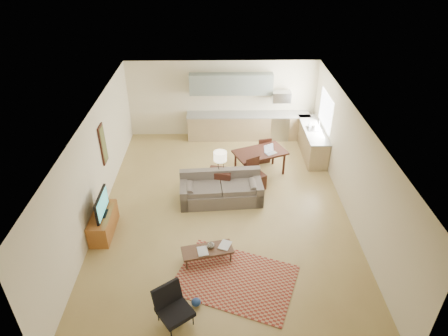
{
  "coord_description": "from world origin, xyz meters",
  "views": [
    {
      "loc": [
        -0.13,
        -8.49,
        6.64
      ],
      "look_at": [
        0.0,
        0.3,
        1.15
      ],
      "focal_mm": 32.0,
      "sensor_mm": 36.0,
      "label": 1
    }
  ],
  "objects_px": {
    "sofa": "(221,189)",
    "tv_credenza": "(103,223)",
    "dining_table": "(260,163)",
    "console_table": "(220,181)",
    "armchair": "(175,309)",
    "coffee_table": "(207,255)"
  },
  "relations": [
    {
      "from": "tv_credenza",
      "to": "dining_table",
      "type": "height_order",
      "value": "dining_table"
    },
    {
      "from": "sofa",
      "to": "coffee_table",
      "type": "relative_size",
      "value": 2.02
    },
    {
      "from": "sofa",
      "to": "dining_table",
      "type": "xyz_separation_m",
      "value": [
        1.18,
        1.38,
        -0.02
      ]
    },
    {
      "from": "coffee_table",
      "to": "tv_credenza",
      "type": "xyz_separation_m",
      "value": [
        -2.59,
        1.02,
        0.11
      ]
    },
    {
      "from": "sofa",
      "to": "armchair",
      "type": "relative_size",
      "value": 2.99
    },
    {
      "from": "coffee_table",
      "to": "sofa",
      "type": "bearing_deg",
      "value": 68.66
    },
    {
      "from": "sofa",
      "to": "tv_credenza",
      "type": "relative_size",
      "value": 1.88
    },
    {
      "from": "coffee_table",
      "to": "console_table",
      "type": "height_order",
      "value": "console_table"
    },
    {
      "from": "console_table",
      "to": "tv_credenza",
      "type": "bearing_deg",
      "value": -137.93
    },
    {
      "from": "console_table",
      "to": "coffee_table",
      "type": "bearing_deg",
      "value": -84.73
    },
    {
      "from": "tv_credenza",
      "to": "console_table",
      "type": "bearing_deg",
      "value": 30.22
    },
    {
      "from": "console_table",
      "to": "armchair",
      "type": "bearing_deg",
      "value": -89.75
    },
    {
      "from": "sofa",
      "to": "tv_credenza",
      "type": "xyz_separation_m",
      "value": [
        -2.92,
        -1.27,
        -0.12
      ]
    },
    {
      "from": "sofa",
      "to": "console_table",
      "type": "height_order",
      "value": "sofa"
    },
    {
      "from": "tv_credenza",
      "to": "console_table",
      "type": "relative_size",
      "value": 1.67
    },
    {
      "from": "armchair",
      "to": "tv_credenza",
      "type": "height_order",
      "value": "armchair"
    },
    {
      "from": "coffee_table",
      "to": "armchair",
      "type": "relative_size",
      "value": 1.48
    },
    {
      "from": "coffee_table",
      "to": "dining_table",
      "type": "relative_size",
      "value": 0.76
    },
    {
      "from": "sofa",
      "to": "armchair",
      "type": "distance_m",
      "value": 4.04
    },
    {
      "from": "tv_credenza",
      "to": "dining_table",
      "type": "xyz_separation_m",
      "value": [
        4.1,
        2.65,
        0.1
      ]
    },
    {
      "from": "armchair",
      "to": "tv_credenza",
      "type": "relative_size",
      "value": 0.63
    },
    {
      "from": "sofa",
      "to": "dining_table",
      "type": "relative_size",
      "value": 1.53
    }
  ]
}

